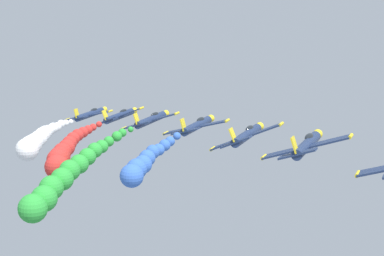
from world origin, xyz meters
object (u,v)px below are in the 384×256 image
Objects in this scene: airplane_left_outer at (197,125)px; airplane_left_inner at (120,116)px; airplane_trailing at (307,145)px; airplane_lead at (90,114)px; airplane_right_outer at (247,135)px; airplane_right_inner at (151,119)px.

airplane_left_inner is at bearing 143.34° from airplane_left_outer.
airplane_trailing is (38.16, -31.62, 5.43)m from airplane_left_inner.
airplane_left_outer reaches higher than airplane_left_inner.
airplane_left_inner is 1.00× the size of airplane_left_outer.
airplane_left_inner is 49.86m from airplane_trailing.
airplane_lead is at bearing 142.74° from airplane_left_inner.
airplane_lead is 49.81m from airplane_right_outer.
airplane_left_inner is 36.77m from airplane_right_outer.
airplane_right_outer is at bearing -37.63° from airplane_left_inner.
airplane_right_outer is (9.48, -7.82, 1.09)m from airplane_left_outer.
airplane_left_outer is (9.87, -6.37, 1.10)m from airplane_right_inner.
airplane_trailing is (9.19, -9.29, 1.67)m from airplane_right_outer.
airplane_trailing is at bearing -39.15° from airplane_lead.
airplane_right_inner is (19.90, -15.96, 3.42)m from airplane_lead.
airplane_right_inner is 1.00× the size of airplane_trailing.
airplane_left_outer reaches higher than airplane_right_inner.
airplane_lead is at bearing 141.27° from airplane_right_inner.
airplane_right_outer is 1.00× the size of airplane_trailing.
airplane_right_outer is (39.25, -30.15, 5.61)m from airplane_lead.
airplane_lead is 62.89m from airplane_trailing.
airplane_right_inner is 1.00× the size of airplane_right_outer.
airplane_trailing reaches higher than airplane_right_inner.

